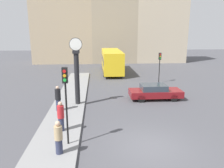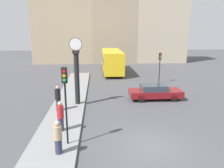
% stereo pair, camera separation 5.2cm
% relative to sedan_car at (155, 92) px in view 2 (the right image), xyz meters
% --- Properties ---
extents(ground_plane, '(120.00, 120.00, 0.00)m').
position_rel_sedan_car_xyz_m(ground_plane, '(-2.32, -7.88, -0.67)').
color(ground_plane, '#47474C').
extents(sidewalk_corner, '(2.52, 21.92, 0.16)m').
position_rel_sedan_car_xyz_m(sidewalk_corner, '(-7.24, 1.08, -0.59)').
color(sidewalk_corner, gray).
rests_on(sidewalk_corner, ground_plane).
extents(building_row, '(28.08, 5.00, 17.76)m').
position_rel_sedan_car_xyz_m(building_row, '(-2.26, 24.02, 6.73)').
color(building_row, tan).
rests_on(building_row, ground_plane).
extents(sedan_car, '(4.46, 1.81, 1.31)m').
position_rel_sedan_car_xyz_m(sedan_car, '(0.00, 0.00, 0.00)').
color(sedan_car, maroon).
rests_on(sedan_car, ground_plane).
extents(bus_distant, '(2.57, 9.49, 3.14)m').
position_rel_sedan_car_xyz_m(bus_distant, '(-2.83, 12.87, 1.11)').
color(bus_distant, gold).
rests_on(bus_distant, ground_plane).
extents(traffic_light_near, '(0.26, 0.24, 3.94)m').
position_rel_sedan_car_xyz_m(traffic_light_near, '(-6.51, -7.59, 2.30)').
color(traffic_light_near, black).
rests_on(traffic_light_near, sidewalk_corner).
extents(traffic_light_far, '(0.26, 0.24, 3.44)m').
position_rel_sedan_car_xyz_m(traffic_light_far, '(2.08, 5.98, 1.81)').
color(traffic_light_far, black).
rests_on(traffic_light_far, ground_plane).
extents(street_clock, '(0.97, 0.50, 5.13)m').
position_rel_sedan_car_xyz_m(street_clock, '(-6.52, -1.19, 1.94)').
color(street_clock, black).
rests_on(street_clock, sidewalk_corner).
extents(pedestrian_tan_coat, '(0.38, 0.38, 1.62)m').
position_rel_sedan_car_xyz_m(pedestrian_tan_coat, '(-6.81, -8.48, 0.29)').
color(pedestrian_tan_coat, '#2D334C').
rests_on(pedestrian_tan_coat, sidewalk_corner).
extents(pedestrian_black_jacket, '(0.40, 0.40, 1.83)m').
position_rel_sedan_car_xyz_m(pedestrian_black_jacket, '(-7.78, -2.68, 0.39)').
color(pedestrian_black_jacket, '#2D334C').
rests_on(pedestrian_black_jacket, sidewalk_corner).
extents(pedestrian_red_top, '(0.38, 0.38, 1.75)m').
position_rel_sedan_car_xyz_m(pedestrian_red_top, '(-7.07, -6.03, 0.36)').
color(pedestrian_red_top, '#2D334C').
rests_on(pedestrian_red_top, sidewalk_corner).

